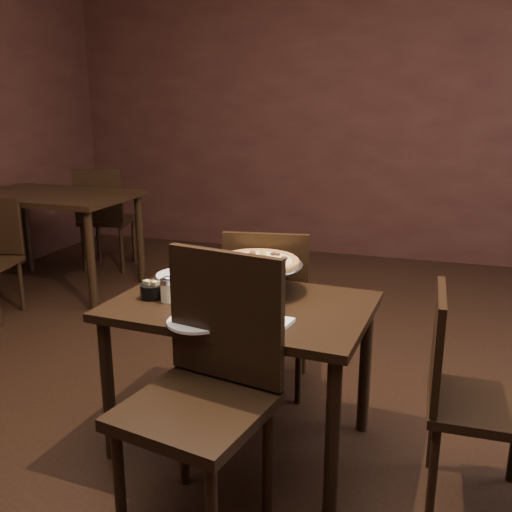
% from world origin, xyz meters
% --- Properties ---
extents(room, '(6.04, 7.04, 2.84)m').
position_xyz_m(room, '(0.06, 0.03, 1.40)').
color(room, black).
rests_on(room, ground).
extents(dining_table, '(1.13, 0.79, 0.68)m').
position_xyz_m(dining_table, '(-0.01, 0.03, 0.59)').
color(dining_table, black).
rests_on(dining_table, ground).
extents(background_table, '(1.28, 0.85, 0.80)m').
position_xyz_m(background_table, '(-2.20, 1.66, 0.69)').
color(background_table, black).
rests_on(background_table, ground).
extents(pizza_stand, '(0.41, 0.41, 0.17)m').
position_xyz_m(pizza_stand, '(0.01, 0.19, 0.82)').
color(pizza_stand, silver).
rests_on(pizza_stand, dining_table).
extents(parmesan_shaker, '(0.06, 0.06, 0.11)m').
position_xyz_m(parmesan_shaker, '(-0.32, -0.06, 0.73)').
color(parmesan_shaker, beige).
rests_on(parmesan_shaker, dining_table).
extents(pepper_flake_shaker, '(0.06, 0.06, 0.11)m').
position_xyz_m(pepper_flake_shaker, '(-0.14, -0.14, 0.73)').
color(pepper_flake_shaker, '#962B0D').
rests_on(pepper_flake_shaker, dining_table).
extents(packet_caddy, '(0.10, 0.10, 0.08)m').
position_xyz_m(packet_caddy, '(-0.40, -0.04, 0.71)').
color(packet_caddy, black).
rests_on(packet_caddy, dining_table).
extents(napkin_stack, '(0.17, 0.17, 0.02)m').
position_xyz_m(napkin_stack, '(0.18, -0.18, 0.69)').
color(napkin_stack, white).
rests_on(napkin_stack, dining_table).
extents(plate_left, '(0.27, 0.27, 0.01)m').
position_xyz_m(plate_left, '(-0.40, 0.29, 0.69)').
color(plate_left, white).
rests_on(plate_left, dining_table).
extents(plate_near, '(0.24, 0.24, 0.01)m').
position_xyz_m(plate_near, '(-0.10, -0.25, 0.68)').
color(plate_near, white).
rests_on(plate_near, dining_table).
extents(serving_spatula, '(0.15, 0.15, 0.02)m').
position_xyz_m(serving_spatula, '(0.04, 0.01, 0.81)').
color(serving_spatula, silver).
rests_on(serving_spatula, pizza_stand).
extents(chair_far, '(0.48, 0.48, 0.90)m').
position_xyz_m(chair_far, '(-0.04, 0.52, 0.49)').
color(chair_far, black).
rests_on(chair_far, ground).
extents(chair_near, '(0.55, 0.55, 1.00)m').
position_xyz_m(chair_near, '(0.02, -0.45, 0.55)').
color(chair_near, black).
rests_on(chair_near, ground).
extents(chair_side, '(0.40, 0.40, 0.84)m').
position_xyz_m(chair_side, '(0.90, -0.05, 0.46)').
color(chair_side, black).
rests_on(chair_side, ground).
extents(bg_chair_far, '(0.52, 0.52, 0.94)m').
position_xyz_m(bg_chair_far, '(-2.13, 2.28, 0.51)').
color(bg_chair_far, black).
rests_on(bg_chair_far, ground).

